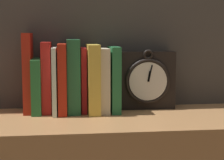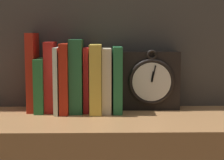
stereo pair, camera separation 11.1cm
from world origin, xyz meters
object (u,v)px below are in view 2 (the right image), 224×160
object	(u,v)px
clock	(150,80)
book_slot2_red	(51,77)
book_slot1_green	(41,85)
book_slot7_yellow	(96,78)
book_slot8_cream	(106,80)
book_slot3_white	(58,80)
book_slot6_red	(87,79)
book_slot0_red	(33,72)
book_slot4_red	(66,78)
book_slot5_green	(77,76)
book_slot9_green	(117,79)

from	to	relation	value
clock	book_slot2_red	world-z (taller)	book_slot2_red
book_slot1_green	book_slot7_yellow	distance (m)	0.18
book_slot2_red	book_slot8_cream	distance (m)	0.18
book_slot3_white	book_slot6_red	bearing A→B (deg)	10.32
book_slot2_red	book_slot8_cream	world-z (taller)	book_slot2_red
clock	book_slot0_red	xyz separation A→B (m)	(-0.39, -0.02, 0.03)
book_slot3_white	book_slot4_red	size ratio (longest dim) A/B	0.95
book_slot6_red	book_slot1_green	bearing A→B (deg)	-177.85
book_slot0_red	book_slot8_cream	world-z (taller)	book_slot0_red
book_slot5_green	book_slot7_yellow	bearing A→B (deg)	-8.98
book_slot1_green	book_slot9_green	world-z (taller)	book_slot9_green
clock	book_slot5_green	bearing A→B (deg)	-173.09
book_slot4_red	book_slot5_green	world-z (taller)	book_slot5_green
book_slot4_red	book_slot8_cream	size ratio (longest dim) A/B	1.07
book_slot1_green	book_slot6_red	xyz separation A→B (m)	(0.15, 0.01, 0.02)
book_slot1_green	book_slot4_red	distance (m)	0.08
book_slot3_white	book_slot4_red	distance (m)	0.02
book_slot3_white	book_slot4_red	world-z (taller)	book_slot4_red
book_slot5_green	book_slot0_red	bearing A→B (deg)	175.59
book_slot1_green	book_slot5_green	world-z (taller)	book_slot5_green
book_slot1_green	book_slot3_white	distance (m)	0.06
clock	book_slot0_red	size ratio (longest dim) A/B	0.79
clock	book_slot4_red	xyz separation A→B (m)	(-0.28, -0.04, 0.01)
book_slot4_red	book_slot9_green	size ratio (longest dim) A/B	1.05
book_slot6_red	book_slot7_yellow	world-z (taller)	book_slot7_yellow
book_slot0_red	book_slot9_green	distance (m)	0.28
clock	book_slot1_green	distance (m)	0.36
book_slot5_green	book_slot8_cream	distance (m)	0.10
book_slot0_red	book_slot4_red	xyz separation A→B (m)	(0.11, -0.02, -0.02)
book_slot5_green	book_slot6_red	xyz separation A→B (m)	(0.03, 0.01, -0.01)
book_slot8_cream	book_slot9_green	size ratio (longest dim) A/B	0.98
book_slot5_green	book_slot9_green	size ratio (longest dim) A/B	1.11
book_slot7_yellow	book_slot9_green	world-z (taller)	book_slot7_yellow
book_slot3_white	book_slot4_red	bearing A→B (deg)	3.98
book_slot0_red	book_slot8_cream	distance (m)	0.24
book_slot8_cream	book_slot0_red	bearing A→B (deg)	176.83
book_slot0_red	book_slot9_green	size ratio (longest dim) A/B	1.21
book_slot6_red	book_slot8_cream	world-z (taller)	book_slot6_red
clock	book_slot1_green	xyz separation A→B (m)	(-0.36, -0.03, -0.01)
book_slot5_green	book_slot9_green	distance (m)	0.13
book_slot1_green	book_slot6_red	world-z (taller)	book_slot6_red
book_slot0_red	book_slot8_cream	size ratio (longest dim) A/B	1.23
book_slot4_red	book_slot5_green	distance (m)	0.04
book_slot1_green	book_slot7_yellow	size ratio (longest dim) A/B	0.79
book_slot1_green	book_slot5_green	xyz separation A→B (m)	(0.12, -0.00, 0.03)
book_slot6_red	book_slot9_green	xyz separation A→B (m)	(0.10, -0.01, 0.00)
book_slot0_red	book_slot5_green	xyz separation A→B (m)	(0.14, -0.01, -0.01)
book_slot5_green	clock	bearing A→B (deg)	6.91
book_slot7_yellow	book_slot8_cream	size ratio (longest dim) A/B	1.06
book_slot4_red	book_slot6_red	distance (m)	0.07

